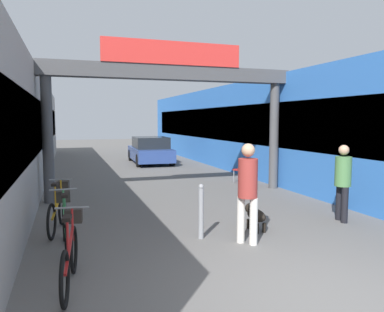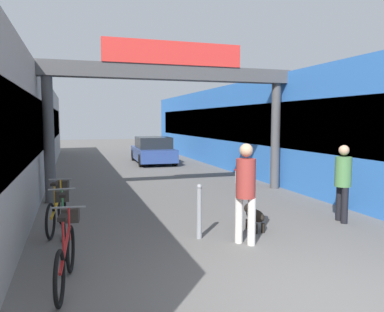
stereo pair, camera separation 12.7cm
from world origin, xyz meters
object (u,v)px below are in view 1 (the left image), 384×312
Objects in this scene: dog_on_leash at (255,215)px; cafe_chair_red_nearer at (243,168)px; parked_car_blue at (150,151)px; bicycle_green_second at (65,223)px; bollard_post_metal at (201,211)px; bicycle_red_nearest at (70,252)px; pedestrian_with_dog at (248,186)px; bicycle_orange_third at (58,208)px; pedestrian_companion at (343,178)px.

cafe_chair_red_nearer is at bearing 66.44° from dog_on_leash.
bicycle_green_second is at bearing -108.66° from parked_car_blue.
bollard_post_metal is (-1.20, -0.18, 0.21)m from dog_on_leash.
pedestrian_with_dog is at bearing 14.03° from bicycle_red_nearest.
bicycle_red_nearest is 14.02m from parked_car_blue.
pedestrian_with_dog is 1.75× the size of bollard_post_metal.
bicycle_orange_third is at bearing 96.24° from bicycle_green_second.
bicycle_green_second is (-3.57, 0.04, 0.13)m from dog_on_leash.
pedestrian_with_dog is 2.67× the size of dog_on_leash.
bicycle_green_second is at bearing -139.29° from cafe_chair_red_nearer.
bicycle_orange_third is at bearing 148.73° from pedestrian_with_dog.
bollard_post_metal is at bearing -123.19° from cafe_chair_red_nearer.
cafe_chair_red_nearer is (2.17, 4.98, 0.24)m from dog_on_leash.
parked_car_blue is at bearing 85.49° from pedestrian_with_dog.
bicycle_orange_third is 11.56m from parked_car_blue.
dog_on_leash is 3.89m from bicycle_orange_third.
pedestrian_companion is 0.97× the size of bicycle_green_second.
pedestrian_companion is (2.60, 0.68, -0.08)m from pedestrian_with_dog.
cafe_chair_red_nearer is at bearing -76.34° from parked_car_blue.
cafe_chair_red_nearer is (2.71, 5.69, -0.48)m from pedestrian_with_dog.
bicycle_red_nearest is 1.00× the size of bicycle_green_second.
dog_on_leash is at bearing -92.24° from parked_car_blue.
dog_on_leash is 1.24m from bollard_post_metal.
pedestrian_companion is 12.14m from parked_car_blue.
bicycle_red_nearest is at bearing -165.71° from pedestrian_companion.
bicycle_orange_third is at bearing 94.37° from bicycle_red_nearest.
bollard_post_metal reaches higher than cafe_chair_red_nearer.
bicycle_green_second is 12.62m from parked_car_blue.
parked_car_blue reaches higher than dog_on_leash.
bollard_post_metal reaches higher than bicycle_orange_third.
pedestrian_with_dog reaches higher than cafe_chair_red_nearer.
parked_car_blue reaches higher than bicycle_orange_third.
pedestrian_companion reaches higher than bicycle_green_second.
pedestrian_with_dog is 3.74m from bicycle_orange_third.
pedestrian_with_dog is 1.05× the size of bicycle_red_nearest.
bollard_post_metal is at bearing -171.51° from dog_on_leash.
cafe_chair_red_nearer is (3.38, 5.16, 0.03)m from bollard_post_metal.
pedestrian_companion reaches higher than bicycle_orange_third.
pedestrian_companion is 2.48× the size of dog_on_leash.
pedestrian_companion is at bearing -0.79° from bicycle_green_second.
pedestrian_with_dog is 3.10m from bicycle_red_nearest.
cafe_chair_red_nearer is at bearing 48.63° from bicycle_red_nearest.
pedestrian_with_dog reaches higher than bicycle_green_second.
parked_car_blue is at bearing 68.90° from bicycle_orange_third.
pedestrian_with_dog reaches higher than bollard_post_metal.
bicycle_green_second is (-5.63, 0.08, -0.50)m from pedestrian_companion.
bicycle_orange_third is 1.65× the size of bollard_post_metal.
pedestrian_companion is 3.30m from bollard_post_metal.
cafe_chair_red_nearer is (5.66, 6.43, 0.10)m from bicycle_red_nearest.
pedestrian_with_dog is 1.08× the size of pedestrian_companion.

